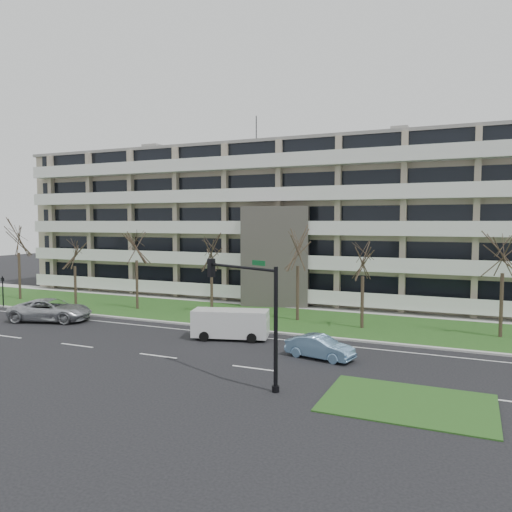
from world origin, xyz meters
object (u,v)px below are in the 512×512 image
at_px(blue_sedan, 320,347).
at_px(traffic_signal, 251,304).
at_px(silver_pickup, 51,310).
at_px(pedestrian_signal, 3,288).
at_px(white_van, 231,322).

height_order(blue_sedan, traffic_signal, traffic_signal).
bearing_deg(traffic_signal, silver_pickup, -175.81).
xyz_separation_m(silver_pickup, blue_sedan, (21.96, -1.86, -0.21)).
height_order(blue_sedan, pedestrian_signal, pedestrian_signal).
relative_size(white_van, pedestrian_signal, 1.86).
bearing_deg(pedestrian_signal, silver_pickup, 2.45).
height_order(silver_pickup, white_van, white_van).
xyz_separation_m(blue_sedan, pedestrian_signal, (-30.53, 4.65, 1.14)).
height_order(silver_pickup, pedestrian_signal, pedestrian_signal).
xyz_separation_m(blue_sedan, white_van, (-6.61, 2.17, 0.50)).
distance_m(silver_pickup, blue_sedan, 22.04).
relative_size(silver_pickup, pedestrian_signal, 2.19).
distance_m(white_van, pedestrian_signal, 24.06).
bearing_deg(blue_sedan, traffic_signal, 173.51).
bearing_deg(silver_pickup, traffic_signal, -126.10).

